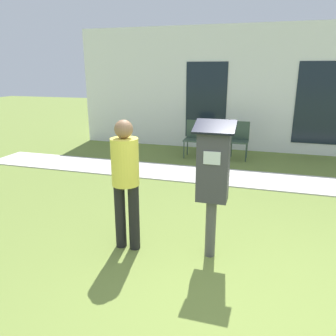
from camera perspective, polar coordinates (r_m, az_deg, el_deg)
The scene contains 7 objects.
ground_plane at distance 3.42m, azimuth 11.16°, elevation -21.67°, with size 40.00×40.00×0.00m, color olive.
sidewalk at distance 6.74m, azimuth 14.34°, elevation -1.90°, with size 12.00×1.10×0.02m.
building_facade at distance 9.00m, azimuth 15.88°, elevation 12.94°, with size 10.00×0.26×3.20m.
parking_meter at distance 3.62m, azimuth 7.82°, elevation -0.91°, with size 0.44×0.31×1.59m.
person_standing at distance 3.82m, azimuth -7.41°, elevation -1.34°, with size 0.32×0.32×1.58m.
outdoor_chair_left at distance 8.21m, azimuth 4.58°, elevation 5.67°, with size 0.44×0.44×0.90m.
outdoor_chair_middle at distance 8.17m, azimuth 12.35°, elevation 5.27°, with size 0.44×0.44×0.90m.
Camera 1 is at (0.15, -2.69, 2.11)m, focal length 35.00 mm.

